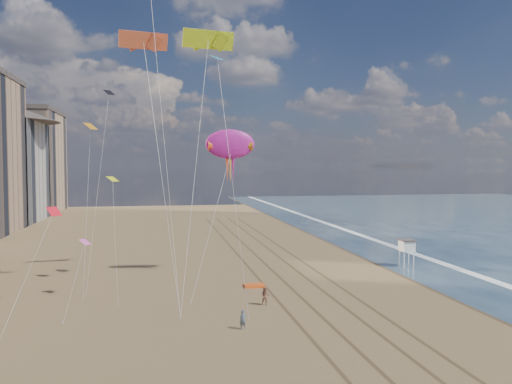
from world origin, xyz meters
TOP-DOWN VIEW (x-y plane):
  - ground at (0.00, 0.00)m, footprint 260.00×260.00m
  - wet_sand at (19.00, 40.00)m, footprint 260.00×260.00m
  - foam at (23.20, 40.00)m, footprint 260.00×260.00m
  - tracks at (2.55, 30.00)m, footprint 7.68×120.00m
  - lifeguard_stand at (17.80, 29.94)m, footprint 1.82×1.82m
  - grounded_kite at (-2.33, 23.42)m, footprint 2.14×1.44m
  - show_kite at (-4.01, 28.81)m, footprint 5.00×5.77m
  - kite_flyer_a at (-5.60, 10.63)m, footprint 0.56×0.39m
  - kite_flyer_b at (-2.64, 16.61)m, footprint 0.97×0.87m
  - small_kites at (-15.72, 25.66)m, footprint 16.37×13.54m

SIDE VIEW (x-z plane):
  - ground at x=0.00m, z-range 0.00..0.00m
  - wet_sand at x=19.00m, z-range 0.00..0.00m
  - foam at x=23.20m, z-range 0.00..0.00m
  - tracks at x=2.55m, z-range 0.00..0.01m
  - grounded_kite at x=-2.33m, z-range 0.00..0.23m
  - kite_flyer_a at x=-5.60m, z-range 0.00..1.47m
  - kite_flyer_b at x=-2.64m, z-range 0.00..1.64m
  - lifeguard_stand at x=17.80m, z-range 0.89..4.19m
  - show_kite at x=-4.01m, z-range 5.48..23.74m
  - small_kites at x=-15.72m, z-range 5.87..24.09m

